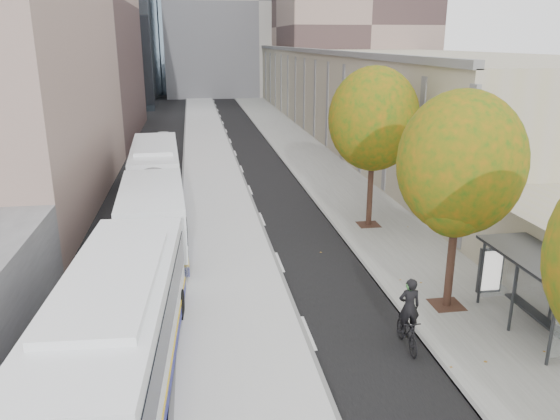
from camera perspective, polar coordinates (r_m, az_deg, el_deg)
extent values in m
cube|color=silver|center=(39.50, -7.13, 3.95)|extent=(4.25, 150.00, 0.15)
cube|color=gray|center=(40.54, 4.27, 4.33)|extent=(4.75, 150.00, 0.08)
cube|color=tan|center=(70.68, 8.09, 13.00)|extent=(18.00, 92.00, 8.00)
cube|color=gray|center=(100.22, -2.89, 20.66)|extent=(30.00, 18.00, 30.00)
cube|color=#383A3F|center=(19.04, 25.42, -4.59)|extent=(1.90, 4.40, 0.10)
cylinder|color=#383A3F|center=(17.69, 26.57, -10.97)|extent=(0.10, 0.10, 2.40)
cube|color=silver|center=(19.89, 26.69, -7.70)|extent=(0.04, 4.00, 2.10)
cylinder|color=#312016|center=(19.99, 17.40, -5.30)|extent=(0.28, 0.28, 3.24)
sphere|color=#12560F|center=(18.96, 18.36, 4.71)|extent=(4.20, 4.20, 4.20)
cylinder|color=#312016|center=(27.85, 9.38, 1.78)|extent=(0.28, 0.28, 3.38)
sphere|color=#12560F|center=(27.11, 9.77, 9.36)|extent=(4.40, 4.40, 4.40)
cube|color=white|center=(29.89, -12.94, 2.18)|extent=(3.50, 18.54, 3.07)
cube|color=black|center=(29.75, -13.01, 3.22)|extent=(3.53, 17.81, 1.07)
cube|color=#0E7E6F|center=(21.30, -14.31, -5.14)|extent=(1.95, 0.15, 1.19)
imported|color=black|center=(17.62, 13.15, -12.29)|extent=(0.59, 1.84, 1.09)
imported|color=black|center=(17.22, 13.34, -9.78)|extent=(0.69, 0.47, 1.84)
sphere|color=#40893E|center=(16.92, 13.50, -7.70)|extent=(0.28, 0.28, 0.28)
imported|color=silver|center=(50.58, -12.13, 7.29)|extent=(1.59, 3.78, 1.28)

